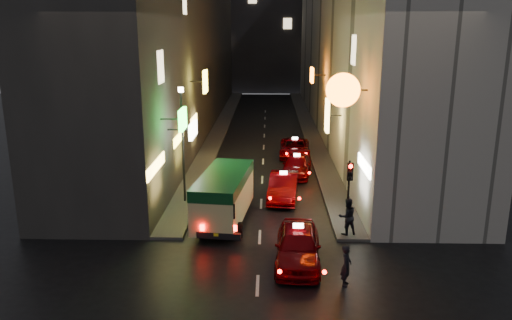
# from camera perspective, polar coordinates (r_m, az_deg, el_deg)

# --- Properties ---
(building_left) EXTENTS (7.45, 52.00, 18.00)m
(building_left) POSITION_cam_1_polar(r_m,az_deg,el_deg) (47.61, -8.95, 14.23)
(building_left) COLOR #34312F
(building_left) RESTS_ON ground
(building_right) EXTENTS (7.95, 52.00, 18.00)m
(building_right) POSITION_cam_1_polar(r_m,az_deg,el_deg) (47.49, 11.03, 14.14)
(building_right) COLOR #AAA69C
(building_right) RESTS_ON ground
(building_far) EXTENTS (30.00, 10.00, 22.00)m
(building_far) POSITION_cam_1_polar(r_m,az_deg,el_deg) (78.89, 1.23, 16.02)
(building_far) COLOR #2E2E32
(building_far) RESTS_ON ground
(sidewalk_left) EXTENTS (1.50, 52.00, 0.15)m
(sidewalk_left) POSITION_cam_1_polar(r_m,az_deg,el_deg) (48.00, -4.11, 3.65)
(sidewalk_left) COLOR #454240
(sidewalk_left) RESTS_ON ground
(sidewalk_right) EXTENTS (1.50, 52.00, 0.15)m
(sidewalk_right) POSITION_cam_1_polar(r_m,az_deg,el_deg) (47.94, 6.08, 3.59)
(sidewalk_right) COLOR #454240
(sidewalk_right) RESTS_ON ground
(minibus) EXTENTS (2.73, 6.06, 2.51)m
(minibus) POSITION_cam_1_polar(r_m,az_deg,el_deg) (24.53, -3.67, -3.64)
(minibus) COLOR #C7C47C
(minibus) RESTS_ON ground
(taxi_near) EXTENTS (2.65, 5.79, 1.97)m
(taxi_near) POSITION_cam_1_polar(r_m,az_deg,el_deg) (20.63, 4.81, -9.39)
(taxi_near) COLOR #640005
(taxi_near) RESTS_ON ground
(taxi_second) EXTENTS (2.68, 5.51, 1.86)m
(taxi_second) POSITION_cam_1_polar(r_m,az_deg,el_deg) (28.06, 3.15, -2.82)
(taxi_second) COLOR #640005
(taxi_second) RESTS_ON ground
(taxi_third) EXTENTS (2.51, 4.86, 1.65)m
(taxi_third) POSITION_cam_1_polar(r_m,az_deg,el_deg) (32.74, 4.68, -0.46)
(taxi_third) COLOR #640005
(taxi_third) RESTS_ON ground
(taxi_far) EXTENTS (2.24, 4.97, 1.72)m
(taxi_far) POSITION_cam_1_polar(r_m,az_deg,el_deg) (37.38, 4.45, 1.53)
(taxi_far) COLOR #640005
(taxi_far) RESTS_ON ground
(pedestrian_crossing) EXTENTS (0.56, 0.69, 1.81)m
(pedestrian_crossing) POSITION_cam_1_polar(r_m,az_deg,el_deg) (19.20, 10.29, -11.50)
(pedestrian_crossing) COLOR black
(pedestrian_crossing) RESTS_ON ground
(pedestrian_sidewalk) EXTENTS (0.85, 0.66, 1.97)m
(pedestrian_sidewalk) POSITION_cam_1_polar(r_m,az_deg,el_deg) (23.27, 10.40, -6.09)
(pedestrian_sidewalk) COLOR black
(pedestrian_sidewalk) RESTS_ON sidewalk_right
(traffic_light) EXTENTS (0.26, 0.43, 3.50)m
(traffic_light) POSITION_cam_1_polar(r_m,az_deg,el_deg) (22.65, 10.62, -2.53)
(traffic_light) COLOR black
(traffic_light) RESTS_ON sidewalk_right
(lamp_post) EXTENTS (0.28, 0.28, 6.22)m
(lamp_post) POSITION_cam_1_polar(r_m,az_deg,el_deg) (26.87, -8.38, 2.59)
(lamp_post) COLOR black
(lamp_post) RESTS_ON sidewalk_left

